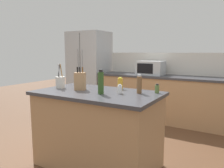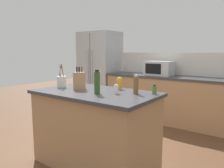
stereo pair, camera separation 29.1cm
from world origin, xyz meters
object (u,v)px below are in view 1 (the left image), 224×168
utensil_crock (60,82)px  pepper_grinder (139,84)px  knife_block (80,81)px  microwave (151,68)px  olive_oil_bottle (101,83)px  salt_shaker (120,89)px  refrigerator (89,71)px  spice_jar_oregano (157,89)px  honey_jar (120,84)px

utensil_crock → pepper_grinder: 1.07m
knife_block → pepper_grinder: size_ratio=1.32×
microwave → utensil_crock: size_ratio=1.70×
utensil_crock → olive_oil_bottle: (0.70, -0.08, 0.05)m
salt_shaker → microwave: bearing=101.7°
olive_oil_bottle → pepper_grinder: bearing=35.9°
utensil_crock → knife_block: bearing=3.4°
knife_block → utensil_crock: (-0.32, -0.02, -0.03)m
pepper_grinder → salt_shaker: bearing=-143.4°
microwave → pepper_grinder: bearing=-72.7°
refrigerator → spice_jar_oregano: (2.43, -1.96, 0.04)m
salt_shaker → honey_jar: (-0.15, 0.28, 0.02)m
pepper_grinder → refrigerator: bearing=137.3°
knife_block → honey_jar: (0.40, 0.31, -0.04)m
olive_oil_bottle → salt_shaker: olive_oil_bottle is taller
microwave → pepper_grinder: (0.63, -2.03, -0.04)m
utensil_crock → olive_oil_bottle: 0.70m
utensil_crock → spice_jar_oregano: bearing=13.9°
pepper_grinder → knife_block: bearing=-167.3°
salt_shaker → utensil_crock: bearing=-176.8°
knife_block → utensil_crock: size_ratio=0.91×
refrigerator → knife_block: bearing=-55.9°
refrigerator → pepper_grinder: (2.25, -2.08, 0.09)m
microwave → knife_block: knife_block is taller
microwave → pepper_grinder: size_ratio=2.46×
microwave → knife_block: (-0.10, -2.20, -0.03)m
olive_oil_bottle → spice_jar_oregano: size_ratio=2.57×
pepper_grinder → utensil_crock: bearing=-170.1°
honey_jar → salt_shaker: bearing=-62.3°
utensil_crock → pepper_grinder: (1.06, 0.18, 0.02)m
knife_block → salt_shaker: (0.55, 0.03, -0.06)m
knife_block → spice_jar_oregano: (0.91, 0.28, -0.06)m
spice_jar_oregano → microwave: bearing=112.8°
salt_shaker → honey_jar: bearing=117.7°
utensil_crock → spice_jar_oregano: (1.23, 0.30, -0.03)m
knife_block → utensil_crock: 0.32m
knife_block → utensil_crock: bearing=159.5°
knife_block → salt_shaker: knife_block is taller
pepper_grinder → salt_shaker: 0.23m
salt_shaker → honey_jar: honey_jar is taller
refrigerator → honey_jar: 2.73m
microwave → utensil_crock: (-0.42, -2.22, -0.06)m
microwave → salt_shaker: (0.45, -2.17, -0.09)m
salt_shaker → spice_jar_oregano: bearing=35.5°
knife_block → spice_jar_oregano: size_ratio=2.67×
refrigerator → salt_shaker: 3.04m
salt_shaker → honey_jar: size_ratio=0.71×
pepper_grinder → spice_jar_oregano: pepper_grinder is taller
utensil_crock → pepper_grinder: size_ratio=1.45×
pepper_grinder → spice_jar_oregano: 0.22m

